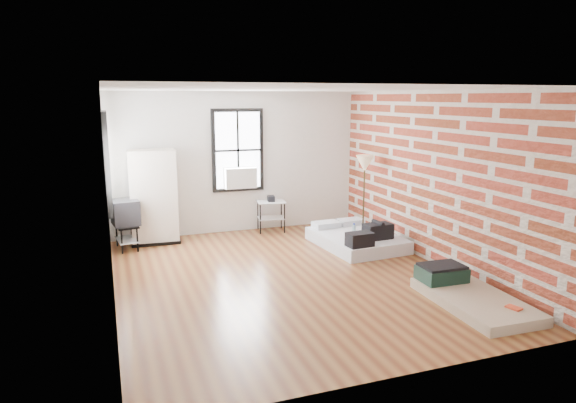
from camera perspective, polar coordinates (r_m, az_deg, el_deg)
name	(u,v)px	position (r m, az deg, el deg)	size (l,w,h in m)	color
ground	(288,278)	(7.86, 0.04, -8.47)	(6.00, 6.00, 0.00)	#582C17
room_shell	(295,160)	(7.86, 0.73, 4.59)	(5.02, 6.02, 2.80)	silver
mattress_main	(357,238)	(9.48, 7.67, -4.09)	(1.39, 1.81, 0.55)	silver
mattress_bare	(467,294)	(7.36, 19.23, -9.63)	(0.96, 1.74, 0.37)	tan
wardrobe	(154,197)	(9.80, -14.71, 0.46)	(0.90, 0.54, 1.75)	black
side_table	(271,207)	(10.39, -1.90, -0.62)	(0.62, 0.53, 0.73)	black
floor_lamp	(365,168)	(9.86, 8.52, 3.73)	(0.34, 0.34, 1.60)	#322610
tv_stand	(126,214)	(9.57, -17.59, -1.36)	(0.51, 0.68, 0.90)	black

